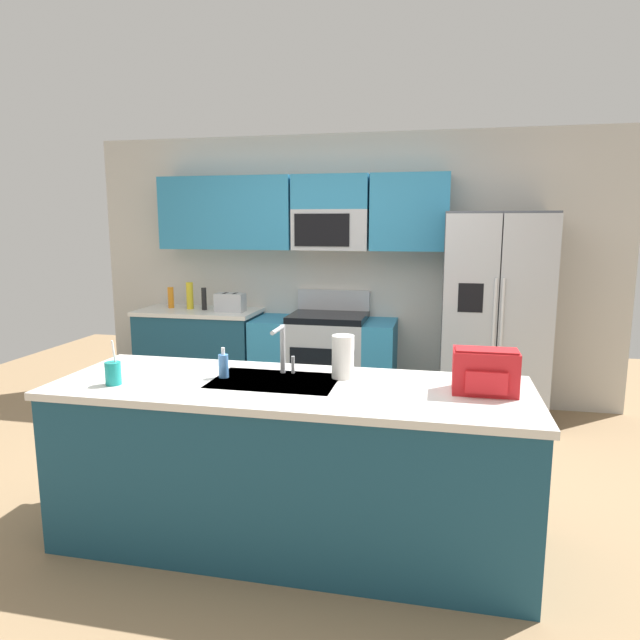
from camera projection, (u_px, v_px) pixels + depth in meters
name	position (u px, v px, depth m)	size (l,w,h in m)	color
ground_plane	(296.00, 490.00, 3.72)	(9.00, 9.00, 0.00)	#997A56
kitchen_wall_unit	(334.00, 252.00, 5.51)	(5.20, 0.43, 2.60)	beige
back_counter	(200.00, 353.00, 5.68)	(1.20, 0.63, 0.90)	navy
range_oven	(324.00, 360.00, 5.42)	(1.36, 0.61, 1.10)	#B7BABF
refrigerator	(494.00, 318.00, 4.95)	(0.90, 0.76, 1.85)	#4C4F54
island_counter	(290.00, 463.00, 3.07)	(2.55, 0.87, 0.90)	navy
toaster	(230.00, 302.00, 5.47)	(0.28, 0.16, 0.18)	#B7BABF
pepper_mill	(204.00, 299.00, 5.57)	(0.05, 0.05, 0.22)	black
bottle_orange	(171.00, 298.00, 5.71)	(0.06, 0.06, 0.21)	orange
bottle_yellow	(190.00, 296.00, 5.64)	(0.07, 0.07, 0.27)	yellow
sink_faucet	(282.00, 345.00, 3.17)	(0.08, 0.21, 0.28)	#B7BABF
drink_cup_teal	(113.00, 373.00, 2.98)	(0.08, 0.08, 0.24)	teal
soap_dispenser	(223.00, 365.00, 3.12)	(0.06, 0.06, 0.17)	#4C8CD8
paper_towel_roll	(343.00, 357.00, 3.10)	(0.12, 0.12, 0.24)	white
backpack	(485.00, 370.00, 2.83)	(0.32, 0.22, 0.23)	red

